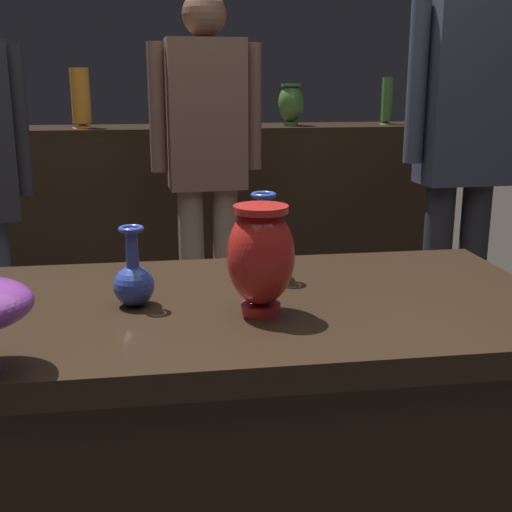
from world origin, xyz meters
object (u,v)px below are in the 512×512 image
at_px(visitor_near_right, 464,139).
at_px(shelf_vase_right, 291,103).
at_px(visitor_center_back, 207,154).
at_px(shelf_vase_left, 81,98).
at_px(vase_left_accent, 263,251).
at_px(shelf_vase_far_right, 387,102).
at_px(vase_tall_behind, 134,281).
at_px(vase_centerpiece, 261,256).
at_px(shelf_vase_center, 188,107).

bearing_deg(visitor_near_right, shelf_vase_right, -69.27).
bearing_deg(visitor_center_back, shelf_vase_left, -49.38).
bearing_deg(visitor_near_right, visitor_center_back, -28.67).
distance_m(shelf_vase_left, visitor_near_right, 1.81).
bearing_deg(visitor_center_back, vase_left_accent, 86.64).
bearing_deg(shelf_vase_left, visitor_near_right, -34.93).
relative_size(vase_left_accent, visitor_center_back, 0.12).
relative_size(shelf_vase_far_right, visitor_near_right, 0.14).
bearing_deg(shelf_vase_right, vase_tall_behind, -109.02).
xyz_separation_m(vase_tall_behind, visitor_near_right, (1.19, 1.12, 0.16)).
bearing_deg(shelf_vase_left, vase_tall_behind, -82.28).
relative_size(shelf_vase_left, visitor_center_back, 0.18).
relative_size(vase_tall_behind, shelf_vase_left, 0.55).
relative_size(vase_centerpiece, vase_left_accent, 1.08).
distance_m(vase_tall_behind, shelf_vase_right, 2.31).
bearing_deg(shelf_vase_right, visitor_near_right, -67.14).
relative_size(vase_tall_behind, visitor_center_back, 0.10).
xyz_separation_m(vase_left_accent, shelf_vase_far_right, (0.99, 2.06, 0.25)).
xyz_separation_m(vase_centerpiece, visitor_near_right, (0.96, 1.20, 0.10)).
bearing_deg(shelf_vase_center, visitor_center_back, -86.52).
bearing_deg(shelf_vase_far_right, vase_tall_behind, -119.94).
relative_size(shelf_vase_right, visitor_near_right, 0.12).
relative_size(vase_centerpiece, visitor_center_back, 0.13).
bearing_deg(vase_left_accent, vase_centerpiece, -100.51).
bearing_deg(vase_left_accent, shelf_vase_center, 91.29).
xyz_separation_m(vase_left_accent, visitor_center_back, (-0.01, 1.44, 0.06)).
xyz_separation_m(vase_left_accent, shelf_vase_center, (-0.05, 2.09, 0.22)).
height_order(shelf_vase_right, shelf_vase_center, shelf_vase_right).
bearing_deg(vase_left_accent, shelf_vase_far_right, 64.23).
xyz_separation_m(vase_left_accent, shelf_vase_left, (-0.57, 2.01, 0.27)).
height_order(shelf_vase_far_right, visitor_center_back, visitor_center_back).
distance_m(vase_centerpiece, vase_left_accent, 0.23).
distance_m(shelf_vase_right, shelf_vase_left, 1.04).
bearing_deg(visitor_near_right, vase_tall_behind, 41.15).
bearing_deg(shelf_vase_center, vase_tall_behind, -95.81).
bearing_deg(vase_tall_behind, shelf_vase_right, 70.98).
height_order(vase_centerpiece, vase_tall_behind, vase_centerpiece).
relative_size(vase_left_accent, shelf_vase_left, 0.67).
distance_m(vase_left_accent, shelf_vase_right, 2.09).
bearing_deg(vase_centerpiece, shelf_vase_left, 103.22).
bearing_deg(shelf_vase_right, vase_left_accent, -103.15).
bearing_deg(vase_tall_behind, shelf_vase_center, 84.19).
bearing_deg(shelf_vase_center, shelf_vase_far_right, -2.06).
bearing_deg(vase_centerpiece, visitor_near_right, 51.48).
distance_m(vase_centerpiece, shelf_vase_center, 2.33).
bearing_deg(shelf_vase_left, vase_centerpiece, -76.78).
distance_m(shelf_vase_far_right, visitor_center_back, 1.19).
bearing_deg(shelf_vase_right, shelf_vase_left, -179.26).
bearing_deg(shelf_vase_center, shelf_vase_left, -170.95).
height_order(shelf_vase_far_right, shelf_vase_center, shelf_vase_far_right).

